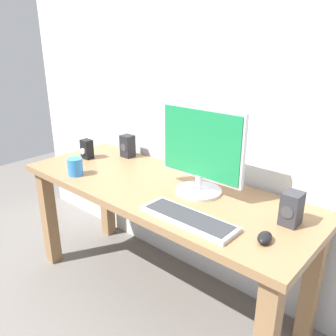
{
  "coord_description": "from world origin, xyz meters",
  "views": [
    {
      "loc": [
        1.18,
        -1.27,
        1.48
      ],
      "look_at": [
        0.06,
        0.0,
        0.84
      ],
      "focal_mm": 37.07,
      "sensor_mm": 36.0,
      "label": 1
    }
  ],
  "objects_px": {
    "monitor": "(201,152)",
    "keyboard_primary": "(188,218)",
    "speaker_right": "(291,209)",
    "desk": "(159,205)",
    "speaker_left": "(128,146)",
    "audio_controller": "(87,149)",
    "coffee_mug": "(75,167)",
    "mouse": "(265,238)"
  },
  "relations": [
    {
      "from": "speaker_left",
      "to": "monitor",
      "type": "bearing_deg",
      "value": -11.3
    },
    {
      "from": "desk",
      "to": "coffee_mug",
      "type": "height_order",
      "value": "coffee_mug"
    },
    {
      "from": "speaker_left",
      "to": "audio_controller",
      "type": "height_order",
      "value": "speaker_left"
    },
    {
      "from": "desk",
      "to": "speaker_right",
      "type": "relative_size",
      "value": 11.68
    },
    {
      "from": "keyboard_primary",
      "to": "speaker_right",
      "type": "xyz_separation_m",
      "value": [
        0.35,
        0.27,
        0.06
      ]
    },
    {
      "from": "speaker_left",
      "to": "audio_controller",
      "type": "distance_m",
      "value": 0.27
    },
    {
      "from": "desk",
      "to": "keyboard_primary",
      "type": "xyz_separation_m",
      "value": [
        0.36,
        -0.2,
        0.13
      ]
    },
    {
      "from": "desk",
      "to": "monitor",
      "type": "xyz_separation_m",
      "value": [
        0.21,
        0.08,
        0.34
      ]
    },
    {
      "from": "keyboard_primary",
      "to": "speaker_left",
      "type": "bearing_deg",
      "value": 153.74
    },
    {
      "from": "monitor",
      "to": "keyboard_primary",
      "type": "relative_size",
      "value": 1.06
    },
    {
      "from": "audio_controller",
      "to": "coffee_mug",
      "type": "bearing_deg",
      "value": -49.2
    },
    {
      "from": "keyboard_primary",
      "to": "audio_controller",
      "type": "xyz_separation_m",
      "value": [
        -1.03,
        0.22,
        0.05
      ]
    },
    {
      "from": "speaker_right",
      "to": "keyboard_primary",
      "type": "bearing_deg",
      "value": -142.09
    },
    {
      "from": "monitor",
      "to": "coffee_mug",
      "type": "xyz_separation_m",
      "value": [
        -0.69,
        -0.29,
        -0.17
      ]
    },
    {
      "from": "desk",
      "to": "coffee_mug",
      "type": "distance_m",
      "value": 0.55
    },
    {
      "from": "keyboard_primary",
      "to": "coffee_mug",
      "type": "height_order",
      "value": "coffee_mug"
    },
    {
      "from": "keyboard_primary",
      "to": "audio_controller",
      "type": "distance_m",
      "value": 1.06
    },
    {
      "from": "keyboard_primary",
      "to": "audio_controller",
      "type": "relative_size",
      "value": 3.57
    },
    {
      "from": "coffee_mug",
      "to": "keyboard_primary",
      "type": "bearing_deg",
      "value": 0.59
    },
    {
      "from": "speaker_right",
      "to": "audio_controller",
      "type": "height_order",
      "value": "speaker_right"
    },
    {
      "from": "speaker_right",
      "to": "speaker_left",
      "type": "distance_m",
      "value": 1.21
    },
    {
      "from": "audio_controller",
      "to": "keyboard_primary",
      "type": "bearing_deg",
      "value": -11.95
    },
    {
      "from": "coffee_mug",
      "to": "speaker_right",
      "type": "bearing_deg",
      "value": 13.26
    },
    {
      "from": "speaker_right",
      "to": "speaker_left",
      "type": "relative_size",
      "value": 0.99
    },
    {
      "from": "monitor",
      "to": "keyboard_primary",
      "type": "bearing_deg",
      "value": -62.45
    },
    {
      "from": "speaker_right",
      "to": "desk",
      "type": "bearing_deg",
      "value": -174.14
    },
    {
      "from": "desk",
      "to": "mouse",
      "type": "distance_m",
      "value": 0.71
    },
    {
      "from": "speaker_right",
      "to": "coffee_mug",
      "type": "bearing_deg",
      "value": -166.74
    },
    {
      "from": "desk",
      "to": "audio_controller",
      "type": "xyz_separation_m",
      "value": [
        -0.67,
        0.02,
        0.18
      ]
    },
    {
      "from": "monitor",
      "to": "coffee_mug",
      "type": "relative_size",
      "value": 4.74
    },
    {
      "from": "speaker_left",
      "to": "audio_controller",
      "type": "bearing_deg",
      "value": -131.02
    },
    {
      "from": "keyboard_primary",
      "to": "monitor",
      "type": "bearing_deg",
      "value": 117.55
    },
    {
      "from": "keyboard_primary",
      "to": "mouse",
      "type": "bearing_deg",
      "value": 11.69
    },
    {
      "from": "audio_controller",
      "to": "speaker_left",
      "type": "bearing_deg",
      "value": 48.98
    },
    {
      "from": "audio_controller",
      "to": "monitor",
      "type": "bearing_deg",
      "value": 3.99
    },
    {
      "from": "desk",
      "to": "speaker_left",
      "type": "bearing_deg",
      "value": 155.77
    },
    {
      "from": "mouse",
      "to": "monitor",
      "type": "bearing_deg",
      "value": 143.99
    },
    {
      "from": "monitor",
      "to": "speaker_right",
      "type": "bearing_deg",
      "value": -1.16
    },
    {
      "from": "mouse",
      "to": "desk",
      "type": "bearing_deg",
      "value": 157.3
    },
    {
      "from": "monitor",
      "to": "speaker_right",
      "type": "distance_m",
      "value": 0.51
    },
    {
      "from": "mouse",
      "to": "speaker_left",
      "type": "distance_m",
      "value": 1.24
    },
    {
      "from": "mouse",
      "to": "coffee_mug",
      "type": "xyz_separation_m",
      "value": [
        -1.17,
        -0.08,
        0.03
      ]
    }
  ]
}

